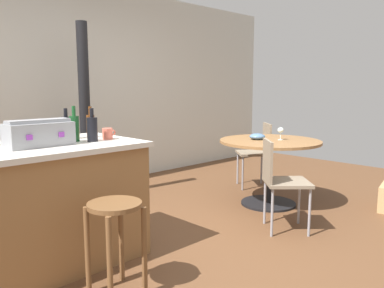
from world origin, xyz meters
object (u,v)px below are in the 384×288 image
Objects in this scene: wood_stove at (87,156)px; serving_bowl at (257,136)px; folding_chair_near at (258,149)px; wine_glass at (281,131)px; folding_chair_far at (280,177)px; toolbox at (39,134)px; cup_2 at (108,134)px; bottle_4 at (66,127)px; bottle_1 at (92,129)px; bottle_0 at (74,128)px; wooden_stool at (115,226)px; dining_table at (270,155)px; kitchen_island at (44,205)px; bottle_2 at (91,125)px.

serving_bowl is at bearing -49.99° from wood_stove.
folding_chair_near is 6.04× the size of wine_glass.
serving_bowl is (1.31, -1.56, 0.26)m from wood_stove.
wine_glass is (0.71, 0.46, 0.35)m from folding_chair_far.
folding_chair_far is 1.87× the size of toolbox.
bottle_4 is at bearing 136.27° from cup_2.
cup_2 is (-0.60, -1.44, 0.45)m from wood_stove.
folding_chair_near is at bearing 7.52° from bottle_1.
toolbox is 0.31m from bottle_0.
toolbox is 0.41m from bottle_1.
wooden_stool is 5.21× the size of cup_2.
folding_chair_far is (-0.61, -0.54, -0.07)m from dining_table.
bottle_4 reaches higher than cup_2.
wine_glass is at bearing -7.31° from toolbox.
wine_glass is at bearing -8.51° from kitchen_island.
bottle_0 is 1.56× the size of serving_bowl.
bottle_0 is at bearing 172.04° from dining_table.
dining_table is (2.51, -0.32, 0.12)m from kitchen_island.
toolbox reaches higher than folding_chair_far.
cup_2 is (-1.35, 0.79, 0.46)m from folding_chair_far.
wood_stove reaches higher than wine_glass.
dining_table is 4.35× the size of bottle_2.
wood_stove is 2.32m from wine_glass.
bottle_0 reaches higher than folding_chair_far.
bottle_1 is at bearing 69.91° from wooden_stool.
serving_bowl is at bearing -145.11° from folding_chair_near.
bottle_2 reaches higher than folding_chair_near.
bottle_2 is (-0.63, -1.22, 0.50)m from wood_stove.
bottle_0 is (0.30, 0.05, 0.02)m from toolbox.
toolbox is (-0.03, -0.05, 0.55)m from kitchen_island.
kitchen_island is 1.66× the size of folding_chair_far.
wood_stove is 7.50× the size of bottle_0.
bottle_2 is at bearing 97.83° from cup_2.
bottle_0 reaches higher than cup_2.
cup_2 reaches higher than folding_chair_far.
bottle_1 is at bearing -172.48° from folding_chair_near.
wine_glass is at bearing -9.37° from bottle_0.
toolbox is 0.57m from cup_2.
wood_stove reaches higher than kitchen_island.
wood_stove is 8.00× the size of bottle_2.
cup_2 is 0.83× the size of wine_glass.
bottle_1 is (-2.13, 0.22, 0.45)m from dining_table.
folding_chair_near is 2.62m from bottle_2.
cup_2 is at bearing 11.95° from bottle_1.
folding_chair_near is at bearing 7.24° from cup_2.
toolbox is at bearing -129.29° from wood_stove.
wine_glass is (2.33, -0.38, -0.18)m from bottle_0.
wood_stove is at bearing 128.96° from dining_table.
dining_table is 0.82m from folding_chair_far.
folding_chair_near is 1.88× the size of toolbox.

